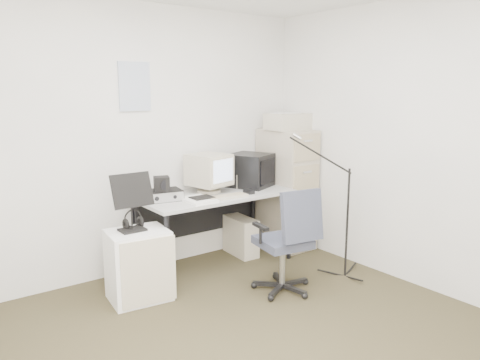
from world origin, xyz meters
TOP-DOWN VIEW (x-y plane):
  - floor at (0.00, 0.00)m, footprint 3.60×3.60m
  - wall_back at (0.00, 1.80)m, footprint 3.60×0.02m
  - wall_right at (1.80, 0.00)m, footprint 0.02×3.60m
  - wall_calendar at (-0.02, 1.79)m, footprint 0.30×0.02m
  - filing_cabinet at (1.58, 1.48)m, footprint 0.40×0.60m
  - printer at (1.58, 1.48)m, footprint 0.45×0.31m
  - desk at (0.63, 1.45)m, footprint 1.50×0.70m
  - crt_monitor at (0.61, 1.54)m, footprint 0.41×0.43m
  - crt_tv at (1.11, 1.52)m, footprint 0.50×0.51m
  - desk_speaker at (0.94, 1.54)m, footprint 0.10×0.10m
  - keyboard at (0.60, 1.23)m, footprint 0.41×0.16m
  - mouse at (0.89, 1.26)m, footprint 0.08×0.12m
  - radio_receiver at (0.09, 1.51)m, footprint 0.36×0.29m
  - radio_speaker at (0.06, 1.47)m, footprint 0.17×0.16m
  - papers at (0.33, 1.29)m, footprint 0.25×0.33m
  - pc_tower at (1.01, 1.55)m, footprint 0.22×0.44m
  - office_chair at (0.75, 0.60)m, footprint 0.61×0.61m
  - side_cart at (-0.32, 1.19)m, footprint 0.52×0.43m
  - music_stand at (-0.35, 1.21)m, footprint 0.38×0.30m
  - headphones at (-0.31, 1.27)m, footprint 0.20×0.20m
  - mic_stand at (1.45, 0.50)m, footprint 0.03×0.03m

SIDE VIEW (x-z plane):
  - floor at x=0.00m, z-range -0.01..0.00m
  - pc_tower at x=1.01m, z-range 0.00..0.40m
  - side_cart at x=-0.32m, z-range 0.00..0.59m
  - desk at x=0.63m, z-range 0.00..0.73m
  - office_chair at x=0.75m, z-range 0.00..0.92m
  - headphones at x=-0.31m, z-range 0.63..0.66m
  - filing_cabinet at x=1.58m, z-range 0.00..1.30m
  - mic_stand at x=1.45m, z-range 0.00..1.34m
  - papers at x=0.33m, z-range 0.73..0.75m
  - keyboard at x=0.60m, z-range 0.73..0.75m
  - mouse at x=0.89m, z-range 0.73..0.76m
  - radio_receiver at x=0.09m, z-range 0.73..0.82m
  - desk_speaker at x=0.94m, z-range 0.73..0.87m
  - music_stand at x=-0.35m, z-range 0.59..1.08m
  - radio_speaker at x=0.06m, z-range 0.82..0.96m
  - crt_tv at x=1.11m, z-range 0.73..1.07m
  - crt_monitor at x=0.61m, z-range 0.73..1.11m
  - wall_back at x=0.00m, z-range 0.00..2.50m
  - wall_right at x=1.80m, z-range 0.00..2.50m
  - printer at x=1.58m, z-range 1.30..1.47m
  - wall_calendar at x=-0.02m, z-range 1.53..1.97m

